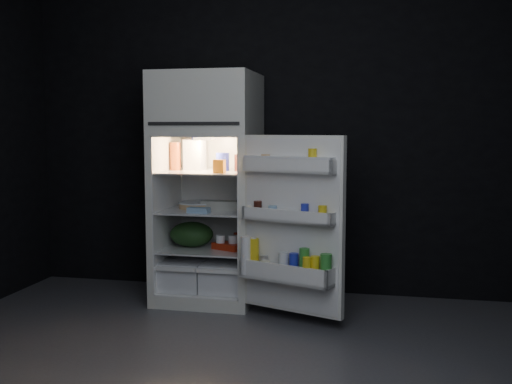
% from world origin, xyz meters
% --- Properties ---
extents(floor, '(4.00, 3.40, 0.00)m').
position_xyz_m(floor, '(0.00, 0.00, 0.00)').
color(floor, '#4E4E53').
rests_on(floor, ground).
extents(wall_back, '(4.00, 0.00, 2.70)m').
position_xyz_m(wall_back, '(0.00, 1.70, 1.35)').
color(wall_back, black).
rests_on(wall_back, ground).
extents(wall_front, '(4.00, 0.00, 2.70)m').
position_xyz_m(wall_front, '(0.00, -1.70, 1.35)').
color(wall_front, black).
rests_on(wall_front, ground).
extents(refrigerator, '(0.76, 0.71, 1.78)m').
position_xyz_m(refrigerator, '(-0.37, 1.32, 0.96)').
color(refrigerator, white).
rests_on(refrigerator, ground).
extents(fridge_door, '(0.74, 0.43, 1.22)m').
position_xyz_m(fridge_door, '(0.36, 0.81, 0.68)').
color(fridge_door, white).
rests_on(fridge_door, ground).
extents(milk_jug, '(0.15, 0.15, 0.24)m').
position_xyz_m(milk_jug, '(-0.50, 1.37, 1.15)').
color(milk_jug, white).
rests_on(milk_jug, refrigerator).
extents(mayo_jar, '(0.14, 0.14, 0.14)m').
position_xyz_m(mayo_jar, '(-0.26, 1.34, 1.10)').
color(mayo_jar, '#202CB0').
rests_on(mayo_jar, refrigerator).
extents(jam_jar, '(0.12, 0.12, 0.13)m').
position_xyz_m(jam_jar, '(-0.11, 1.32, 1.09)').
color(jam_jar, black).
rests_on(jam_jar, refrigerator).
extents(amber_bottle, '(0.09, 0.09, 0.22)m').
position_xyz_m(amber_bottle, '(-0.65, 1.33, 1.14)').
color(amber_bottle, '#B34D1C').
rests_on(amber_bottle, refrigerator).
extents(small_carton, '(0.09, 0.07, 0.10)m').
position_xyz_m(small_carton, '(-0.22, 1.08, 1.08)').
color(small_carton, orange).
rests_on(small_carton, refrigerator).
extents(egg_carton, '(0.32, 0.13, 0.07)m').
position_xyz_m(egg_carton, '(-0.25, 1.27, 0.76)').
color(egg_carton, '#9A9A8C').
rests_on(egg_carton, refrigerator).
extents(pie, '(0.39, 0.39, 0.04)m').
position_xyz_m(pie, '(-0.46, 1.32, 0.75)').
color(pie, tan).
rests_on(pie, refrigerator).
extents(flat_package, '(0.17, 0.10, 0.04)m').
position_xyz_m(flat_package, '(-0.38, 1.07, 0.75)').
color(flat_package, '#7EA3C3').
rests_on(flat_package, refrigerator).
extents(wrapped_pkg, '(0.12, 0.11, 0.05)m').
position_xyz_m(wrapped_pkg, '(-0.21, 1.39, 0.75)').
color(wrapped_pkg, beige).
rests_on(wrapped_pkg, refrigerator).
extents(produce_bag, '(0.43, 0.41, 0.20)m').
position_xyz_m(produce_bag, '(-0.50, 1.27, 0.52)').
color(produce_bag, '#193815').
rests_on(produce_bag, refrigerator).
extents(yogurt_tray, '(0.26, 0.21, 0.05)m').
position_xyz_m(yogurt_tray, '(-0.19, 1.22, 0.45)').
color(yogurt_tray, '#A4240E').
rests_on(yogurt_tray, refrigerator).
extents(small_can_red, '(0.09, 0.09, 0.09)m').
position_xyz_m(small_can_red, '(-0.17, 1.46, 0.47)').
color(small_can_red, '#A4240E').
rests_on(small_can_red, refrigerator).
extents(small_can_silver, '(0.08, 0.08, 0.09)m').
position_xyz_m(small_can_silver, '(-0.11, 1.37, 0.47)').
color(small_can_silver, silver).
rests_on(small_can_silver, refrigerator).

